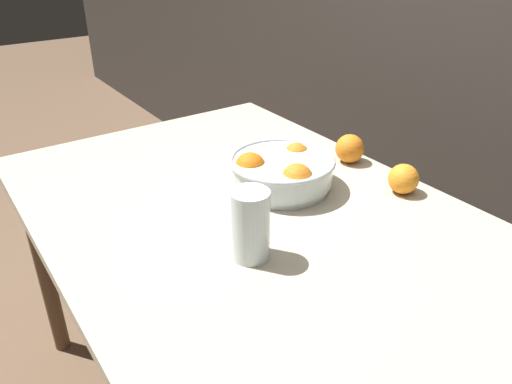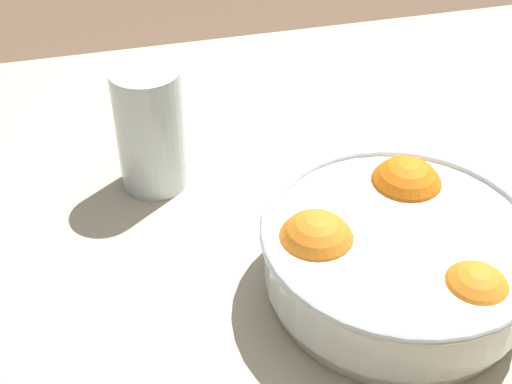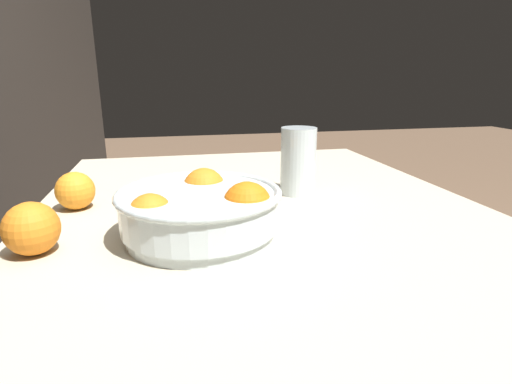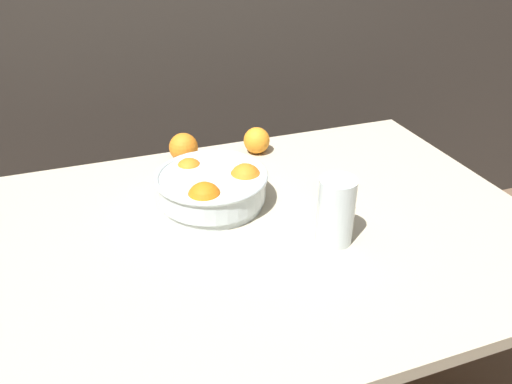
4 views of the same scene
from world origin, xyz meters
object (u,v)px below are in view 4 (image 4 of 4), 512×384
Objects in this scene: fruit_bowl at (213,187)px; orange_loose_front at (257,140)px; orange_loose_near_bowl at (184,147)px; juice_glass at (336,215)px.

fruit_bowl is 3.55× the size of orange_loose_front.
fruit_bowl is 3.33× the size of orange_loose_near_bowl.
fruit_bowl is 1.80× the size of juice_glass.
juice_glass reaches higher than orange_loose_near_bowl.
juice_glass reaches higher than fruit_bowl.
juice_glass is at bearing -65.77° from orange_loose_near_bowl.
orange_loose_near_bowl reaches higher than orange_loose_front.
orange_loose_front is at bearing 91.07° from juice_glass.
juice_glass is 1.85× the size of orange_loose_near_bowl.
fruit_bowl is at bearing 131.26° from juice_glass.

